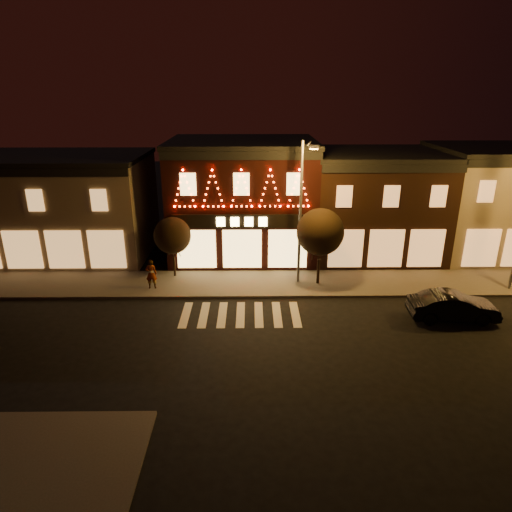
{
  "coord_description": "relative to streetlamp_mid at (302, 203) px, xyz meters",
  "views": [
    {
      "loc": [
        0.6,
        -17.89,
        11.55
      ],
      "look_at": [
        0.85,
        4.0,
        3.41
      ],
      "focal_mm": 31.51,
      "sensor_mm": 36.0,
      "label": 1
    }
  ],
  "objects": [
    {
      "name": "building_left",
      "position": [
        -16.61,
        6.06,
        -1.6
      ],
      "size": [
        12.2,
        8.28,
        7.3
      ],
      "color": "#7B6C57",
      "rests_on": "ground"
    },
    {
      "name": "streetlamp_mid",
      "position": [
        0.0,
        0.0,
        0.0
      ],
      "size": [
        0.8,
        1.99,
        8.71
      ],
      "rotation": [
        0.0,
        0.0,
        -0.24
      ],
      "color": "#59595E",
      "rests_on": "sidewalk_far"
    },
    {
      "name": "tree_right",
      "position": [
        1.15,
        -0.06,
        -1.76
      ],
      "size": [
        2.86,
        2.86,
        4.79
      ],
      "rotation": [
        0.0,
        0.0,
        0.04
      ],
      "color": "black",
      "rests_on": "sidewalk_far"
    },
    {
      "name": "sidewalk_near",
      "position": [
        -10.11,
        -15.43,
        -5.19
      ],
      "size": [
        7.0,
        7.0,
        0.15
      ],
      "primitive_type": "cube",
      "color": "#47423D",
      "rests_on": "ground"
    },
    {
      "name": "ground",
      "position": [
        -3.61,
        -7.93,
        -5.26
      ],
      "size": [
        120.0,
        120.0,
        0.0
      ],
      "primitive_type": "plane",
      "color": "black",
      "rests_on": "ground"
    },
    {
      "name": "sidewalk_far",
      "position": [
        -1.61,
        0.07,
        -5.19
      ],
      "size": [
        44.0,
        4.0,
        0.15
      ],
      "primitive_type": "cube",
      "color": "#47423D",
      "rests_on": "ground"
    },
    {
      "name": "tree_left",
      "position": [
        -8.0,
        1.25,
        -2.37
      ],
      "size": [
        2.34,
        2.34,
        3.92
      ],
      "rotation": [
        0.0,
        0.0,
        0.2
      ],
      "color": "black",
      "rests_on": "sidewalk_far"
    },
    {
      "name": "building_pulp",
      "position": [
        -3.61,
        6.05,
        -1.1
      ],
      "size": [
        10.2,
        8.34,
        8.3
      ],
      "color": "black",
      "rests_on": "ground"
    },
    {
      "name": "building_right_a",
      "position": [
        5.89,
        6.06,
        -1.5
      ],
      "size": [
        9.2,
        8.28,
        7.5
      ],
      "color": "black",
      "rests_on": "ground"
    },
    {
      "name": "building_right_b",
      "position": [
        14.89,
        6.06,
        -1.35
      ],
      "size": [
        9.2,
        8.28,
        7.8
      ],
      "color": "#7B6C57",
      "rests_on": "ground"
    },
    {
      "name": "dark_sedan",
      "position": [
        7.68,
        -4.6,
        -4.51
      ],
      "size": [
        4.65,
        1.78,
        1.51
      ],
      "primitive_type": "imported",
      "rotation": [
        0.0,
        0.0,
        1.53
      ],
      "color": "black",
      "rests_on": "ground"
    },
    {
      "name": "pedestrian",
      "position": [
        -9.07,
        -0.7,
        -4.19
      ],
      "size": [
        0.7,
        0.49,
        1.85
      ],
      "primitive_type": "imported",
      "rotation": [
        0.0,
        0.0,
        3.21
      ],
      "color": "gray",
      "rests_on": "sidewalk_far"
    }
  ]
}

